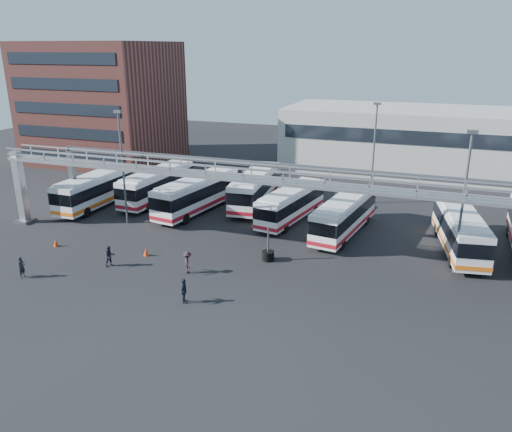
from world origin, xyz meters
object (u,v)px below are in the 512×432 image
(cone_right, at_px, (146,252))
(pedestrian_d, at_px, (184,291))
(bus_5, at_px, (344,214))
(pedestrian_c, at_px, (188,262))
(bus_1, at_px, (157,184))
(pedestrian_a, at_px, (22,267))
(pedestrian_b, at_px, (110,256))
(bus_0, at_px, (98,188))
(tire_stack, at_px, (268,255))
(bus_4, at_px, (291,203))
(light_pole_left, at_px, (122,162))
(cone_left, at_px, (56,243))
(bus_7, at_px, (460,229))
(light_pole_mid, at_px, (464,196))
(bus_3, at_px, (255,187))
(bus_2, at_px, (197,193))
(light_pole_back, at_px, (374,148))

(cone_right, bearing_deg, pedestrian_d, -41.74)
(bus_5, xyz_separation_m, pedestrian_c, (-8.93, -11.66, -0.95))
(bus_1, xyz_separation_m, pedestrian_a, (0.59, -19.26, -1.07))
(bus_1, relative_size, pedestrian_b, 7.01)
(pedestrian_a, bearing_deg, bus_0, 13.26)
(bus_1, distance_m, pedestrian_d, 22.70)
(bus_5, bearing_deg, tire_stack, -111.15)
(tire_stack, bearing_deg, bus_4, 95.97)
(light_pole_left, distance_m, pedestrian_b, 10.74)
(pedestrian_a, height_order, tire_stack, tire_stack)
(bus_5, bearing_deg, bus_1, 179.94)
(bus_4, height_order, tire_stack, bus_4)
(bus_1, distance_m, cone_left, 13.98)
(cone_right, bearing_deg, bus_0, 140.13)
(pedestrian_a, bearing_deg, pedestrian_c, -71.44)
(bus_5, bearing_deg, bus_0, -170.40)
(bus_7, bearing_deg, cone_right, -167.16)
(light_pole_left, relative_size, pedestrian_b, 6.47)
(light_pole_mid, distance_m, cone_right, 23.50)
(bus_3, bearing_deg, bus_0, -163.86)
(bus_2, relative_size, bus_3, 1.00)
(bus_7, bearing_deg, tire_stack, -162.35)
(cone_left, bearing_deg, bus_7, 18.69)
(light_pole_left, xyz_separation_m, bus_7, (28.32, 3.51, -3.92))
(pedestrian_c, height_order, cone_right, pedestrian_c)
(bus_1, relative_size, pedestrian_d, 6.80)
(bus_2, distance_m, pedestrian_c, 14.06)
(light_pole_left, bearing_deg, bus_5, 12.05)
(pedestrian_c, bearing_deg, tire_stack, -85.31)
(cone_left, bearing_deg, tire_stack, 11.02)
(tire_stack, bearing_deg, bus_1, 146.31)
(pedestrian_d, height_order, cone_right, pedestrian_d)
(light_pole_mid, xyz_separation_m, bus_2, (-23.47, 6.25, -3.84))
(bus_0, relative_size, bus_2, 0.97)
(bus_2, bearing_deg, pedestrian_a, -96.94)
(bus_3, relative_size, pedestrian_c, 7.04)
(light_pole_mid, height_order, cone_left, light_pole_mid)
(pedestrian_a, xyz_separation_m, pedestrian_d, (12.37, 0.65, 0.04))
(bus_7, height_order, cone_left, bus_7)
(bus_4, relative_size, bus_5, 0.96)
(light_pole_back, distance_m, bus_1, 22.43)
(pedestrian_c, bearing_deg, bus_2, -12.84)
(bus_1, bearing_deg, pedestrian_c, -50.66)
(pedestrian_d, bearing_deg, pedestrian_c, 10.73)
(light_pole_mid, xyz_separation_m, pedestrian_d, (-16.00, -10.58, -4.91))
(light_pole_mid, height_order, bus_1, light_pole_mid)
(light_pole_left, distance_m, bus_3, 13.52)
(bus_5, bearing_deg, light_pole_back, 93.12)
(bus_4, bearing_deg, tire_stack, -74.38)
(bus_3, height_order, cone_left, bus_3)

